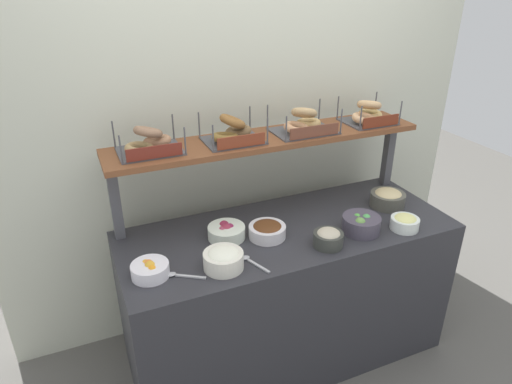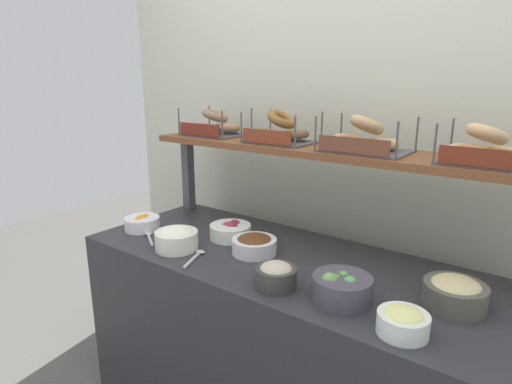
{
  "view_description": "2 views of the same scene",
  "coord_description": "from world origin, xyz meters",
  "px_view_note": "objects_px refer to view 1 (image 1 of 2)",
  "views": [
    {
      "loc": [
        -0.98,
        -1.84,
        2.08
      ],
      "look_at": [
        -0.17,
        0.04,
        1.08
      ],
      "focal_mm": 32.05,
      "sensor_mm": 36.0,
      "label": 1
    },
    {
      "loc": [
        0.88,
        -1.36,
        1.56
      ],
      "look_at": [
        -0.18,
        0.04,
        1.1
      ],
      "focal_mm": 29.8,
      "sensor_mm": 36.0,
      "label": 2
    }
  ],
  "objects_px": {
    "bowl_cream_cheese": "(223,259)",
    "bowl_fruit_salad": "(150,270)",
    "bagel_basket_plain": "(368,115)",
    "bagel_basket_everything": "(149,143)",
    "bowl_beet_salad": "(226,231)",
    "serving_spoon_near_plate": "(251,261)",
    "bagel_basket_cinnamon_raisin": "(233,132)",
    "bowl_chocolate_spread": "(267,230)",
    "bowl_hummus": "(388,198)",
    "bowl_egg_salad": "(405,222)",
    "bowl_veggie_mix": "(361,224)",
    "bowl_tuna_salad": "(328,238)",
    "bagel_basket_sesame": "(304,124)",
    "serving_spoon_by_edge": "(180,275)"
  },
  "relations": [
    {
      "from": "bowl_cream_cheese",
      "to": "bagel_basket_cinnamon_raisin",
      "type": "height_order",
      "value": "bagel_basket_cinnamon_raisin"
    },
    {
      "from": "bagel_basket_plain",
      "to": "bagel_basket_everything",
      "type": "bearing_deg",
      "value": 178.93
    },
    {
      "from": "bagel_basket_everything",
      "to": "bagel_basket_cinnamon_raisin",
      "type": "relative_size",
      "value": 1.02
    },
    {
      "from": "bowl_fruit_salad",
      "to": "bowl_cream_cheese",
      "type": "bearing_deg",
      "value": -12.44
    },
    {
      "from": "bowl_chocolate_spread",
      "to": "bowl_hummus",
      "type": "bearing_deg",
      "value": 2.73
    },
    {
      "from": "bowl_cream_cheese",
      "to": "bagel_basket_plain",
      "type": "distance_m",
      "value": 1.23
    },
    {
      "from": "bowl_hummus",
      "to": "serving_spoon_by_edge",
      "type": "height_order",
      "value": "bowl_hummus"
    },
    {
      "from": "bowl_egg_salad",
      "to": "bagel_basket_everything",
      "type": "distance_m",
      "value": 1.37
    },
    {
      "from": "bowl_chocolate_spread",
      "to": "bowl_tuna_salad",
      "type": "height_order",
      "value": "bowl_tuna_salad"
    },
    {
      "from": "bagel_basket_cinnamon_raisin",
      "to": "bagel_basket_plain",
      "type": "height_order",
      "value": "bagel_basket_cinnamon_raisin"
    },
    {
      "from": "bowl_cream_cheese",
      "to": "bowl_beet_salad",
      "type": "relative_size",
      "value": 0.98
    },
    {
      "from": "bowl_chocolate_spread",
      "to": "bagel_basket_plain",
      "type": "distance_m",
      "value": 0.93
    },
    {
      "from": "bowl_egg_salad",
      "to": "serving_spoon_near_plate",
      "type": "xyz_separation_m",
      "value": [
        -0.86,
        0.03,
        -0.03
      ]
    },
    {
      "from": "serving_spoon_near_plate",
      "to": "bagel_basket_cinnamon_raisin",
      "type": "distance_m",
      "value": 0.67
    },
    {
      "from": "bowl_egg_salad",
      "to": "bagel_basket_plain",
      "type": "relative_size",
      "value": 0.51
    },
    {
      "from": "bowl_chocolate_spread",
      "to": "bowl_tuna_salad",
      "type": "bearing_deg",
      "value": -38.59
    },
    {
      "from": "bowl_chocolate_spread",
      "to": "bagel_basket_cinnamon_raisin",
      "type": "bearing_deg",
      "value": 103.12
    },
    {
      "from": "serving_spoon_by_edge",
      "to": "bagel_basket_plain",
      "type": "distance_m",
      "value": 1.42
    },
    {
      "from": "bowl_veggie_mix",
      "to": "bowl_hummus",
      "type": "height_order",
      "value": "bowl_hummus"
    },
    {
      "from": "bowl_tuna_salad",
      "to": "serving_spoon_near_plate",
      "type": "relative_size",
      "value": 0.89
    },
    {
      "from": "bowl_beet_salad",
      "to": "bagel_basket_everything",
      "type": "bearing_deg",
      "value": 141.75
    },
    {
      "from": "bowl_chocolate_spread",
      "to": "bowl_beet_salad",
      "type": "relative_size",
      "value": 1.0
    },
    {
      "from": "serving_spoon_near_plate",
      "to": "bagel_basket_everything",
      "type": "distance_m",
      "value": 0.75
    },
    {
      "from": "bowl_veggie_mix",
      "to": "bagel_basket_plain",
      "type": "relative_size",
      "value": 0.69
    },
    {
      "from": "serving_spoon_by_edge",
      "to": "bagel_basket_cinnamon_raisin",
      "type": "height_order",
      "value": "bagel_basket_cinnamon_raisin"
    },
    {
      "from": "bagel_basket_everything",
      "to": "bagel_basket_cinnamon_raisin",
      "type": "distance_m",
      "value": 0.43
    },
    {
      "from": "bagel_basket_sesame",
      "to": "bowl_hummus",
      "type": "bearing_deg",
      "value": -29.1
    },
    {
      "from": "bowl_chocolate_spread",
      "to": "bowl_beet_salad",
      "type": "xyz_separation_m",
      "value": [
        -0.19,
        0.07,
        -0.0
      ]
    },
    {
      "from": "serving_spoon_near_plate",
      "to": "bagel_basket_sesame",
      "type": "xyz_separation_m",
      "value": [
        0.51,
        0.46,
        0.47
      ]
    },
    {
      "from": "bowl_hummus",
      "to": "serving_spoon_by_edge",
      "type": "distance_m",
      "value": 1.29
    },
    {
      "from": "bowl_cream_cheese",
      "to": "serving_spoon_near_plate",
      "type": "height_order",
      "value": "bowl_cream_cheese"
    },
    {
      "from": "bowl_veggie_mix",
      "to": "bowl_hummus",
      "type": "bearing_deg",
      "value": 30.3
    },
    {
      "from": "serving_spoon_near_plate",
      "to": "bowl_veggie_mix",
      "type": "bearing_deg",
      "value": 3.14
    },
    {
      "from": "bagel_basket_cinnamon_raisin",
      "to": "bowl_hummus",
      "type": "bearing_deg",
      "value": -16.66
    },
    {
      "from": "bowl_cream_cheese",
      "to": "bowl_fruit_salad",
      "type": "height_order",
      "value": "bowl_cream_cheese"
    },
    {
      "from": "bowl_beet_salad",
      "to": "serving_spoon_by_edge",
      "type": "xyz_separation_m",
      "value": [
        -0.3,
        -0.23,
        -0.03
      ]
    },
    {
      "from": "bowl_cream_cheese",
      "to": "bowl_fruit_salad",
      "type": "relative_size",
      "value": 1.09
    },
    {
      "from": "bowl_fruit_salad",
      "to": "serving_spoon_near_plate",
      "type": "bearing_deg",
      "value": -10.45
    },
    {
      "from": "bowl_tuna_salad",
      "to": "bowl_fruit_salad",
      "type": "distance_m",
      "value": 0.86
    },
    {
      "from": "bowl_tuna_salad",
      "to": "bowl_cream_cheese",
      "type": "bearing_deg",
      "value": 177.07
    },
    {
      "from": "serving_spoon_near_plate",
      "to": "serving_spoon_by_edge",
      "type": "xyz_separation_m",
      "value": [
        -0.33,
        0.03,
        0.0
      ]
    },
    {
      "from": "bowl_hummus",
      "to": "bagel_basket_everything",
      "type": "distance_m",
      "value": 1.37
    },
    {
      "from": "bowl_fruit_salad",
      "to": "bowl_egg_salad",
      "type": "height_order",
      "value": "bowl_egg_salad"
    },
    {
      "from": "serving_spoon_by_edge",
      "to": "bagel_basket_sesame",
      "type": "xyz_separation_m",
      "value": [
        0.84,
        0.43,
        0.47
      ]
    },
    {
      "from": "bowl_tuna_salad",
      "to": "bowl_fruit_salad",
      "type": "relative_size",
      "value": 0.88
    },
    {
      "from": "bowl_egg_salad",
      "to": "bowl_veggie_mix",
      "type": "bearing_deg",
      "value": 163.22
    },
    {
      "from": "bowl_beet_salad",
      "to": "bowl_chocolate_spread",
      "type": "bearing_deg",
      "value": -21.06
    },
    {
      "from": "bagel_basket_sesame",
      "to": "bowl_fruit_salad",
      "type": "bearing_deg",
      "value": -158.53
    },
    {
      "from": "bowl_veggie_mix",
      "to": "bowl_beet_salad",
      "type": "xyz_separation_m",
      "value": [
        -0.67,
        0.22,
        -0.01
      ]
    },
    {
      "from": "serving_spoon_near_plate",
      "to": "bowl_chocolate_spread",
      "type": "bearing_deg",
      "value": 47.29
    }
  ]
}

